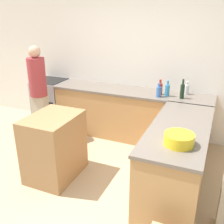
# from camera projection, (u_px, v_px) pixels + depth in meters

# --- Properties ---
(ground_plane) EXTENTS (14.00, 14.00, 0.00)m
(ground_plane) POSITION_uv_depth(u_px,v_px,m) (81.00, 196.00, 3.30)
(ground_plane) COLOR tan
(wall_back) EXTENTS (8.00, 0.06, 2.70)m
(wall_back) POSITION_uv_depth(u_px,v_px,m) (138.00, 61.00, 4.66)
(wall_back) COLOR white
(wall_back) RESTS_ON ground_plane
(counter_back) EXTENTS (2.78, 0.64, 0.89)m
(counter_back) POSITION_uv_depth(u_px,v_px,m) (130.00, 114.00, 4.71)
(counter_back) COLOR tan
(counter_back) RESTS_ON ground_plane
(counter_peninsula) EXTENTS (0.69, 1.78, 0.89)m
(counter_peninsula) POSITION_uv_depth(u_px,v_px,m) (177.00, 158.00, 3.31)
(counter_peninsula) COLOR tan
(counter_peninsula) RESTS_ON ground_plane
(range_oven) EXTENTS (0.60, 0.61, 0.90)m
(range_oven) POSITION_uv_depth(u_px,v_px,m) (52.00, 102.00, 5.33)
(range_oven) COLOR #99999E
(range_oven) RESTS_ON ground_plane
(island_table) EXTENTS (0.59, 0.79, 0.90)m
(island_table) POSITION_uv_depth(u_px,v_px,m) (54.00, 147.00, 3.58)
(island_table) COLOR #997047
(island_table) RESTS_ON ground_plane
(mixing_bowl) EXTENTS (0.31, 0.31, 0.12)m
(mixing_bowl) POSITION_uv_depth(u_px,v_px,m) (179.00, 139.00, 2.70)
(mixing_bowl) COLOR yellow
(mixing_bowl) RESTS_ON counter_peninsula
(vinegar_bottle_clear) EXTENTS (0.07, 0.07, 0.21)m
(vinegar_bottle_clear) POSITION_uv_depth(u_px,v_px,m) (187.00, 89.00, 4.32)
(vinegar_bottle_clear) COLOR silver
(vinegar_bottle_clear) RESTS_ON counter_back
(wine_bottle_dark) EXTENTS (0.07, 0.07, 0.31)m
(wine_bottle_dark) POSITION_uv_depth(u_px,v_px,m) (182.00, 91.00, 4.09)
(wine_bottle_dark) COLOR black
(wine_bottle_dark) RESTS_ON counter_back
(dish_soap_bottle) EXTENTS (0.07, 0.07, 0.26)m
(dish_soap_bottle) POSITION_uv_depth(u_px,v_px,m) (167.00, 90.00, 4.21)
(dish_soap_bottle) COLOR #338CBF
(dish_soap_bottle) RESTS_ON counter_back
(water_bottle_blue) EXTENTS (0.08, 0.08, 0.22)m
(water_bottle_blue) POSITION_uv_depth(u_px,v_px,m) (159.00, 91.00, 4.19)
(water_bottle_blue) COLOR #386BB7
(water_bottle_blue) RESTS_ON counter_back
(hot_sauce_bottle) EXTENTS (0.08, 0.08, 0.25)m
(hot_sauce_bottle) POSITION_uv_depth(u_px,v_px,m) (160.00, 89.00, 4.30)
(hot_sauce_bottle) COLOR red
(hot_sauce_bottle) RESTS_ON counter_back
(person_by_range) EXTENTS (0.30, 0.30, 1.65)m
(person_by_range) POSITION_uv_depth(u_px,v_px,m) (38.00, 89.00, 4.54)
(person_by_range) COLOR #ADA38E
(person_by_range) RESTS_ON ground_plane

